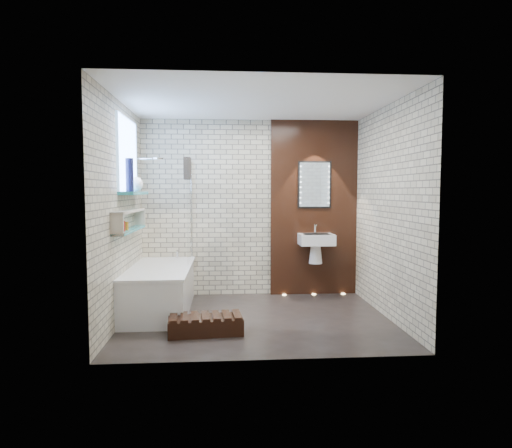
{
  "coord_description": "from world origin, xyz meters",
  "views": [
    {
      "loc": [
        -0.38,
        -5.22,
        1.55
      ],
      "look_at": [
        0.0,
        0.15,
        1.15
      ],
      "focal_mm": 30.79,
      "sensor_mm": 36.0,
      "label": 1
    }
  ],
  "objects": [
    {
      "name": "shower_head",
      "position": [
        -1.3,
        0.95,
        2.0
      ],
      "size": [
        0.18,
        0.18,
        0.02
      ],
      "primitive_type": "cylinder",
      "color": "silver",
      "rests_on": "room_shell"
    },
    {
      "name": "bath_screen",
      "position": [
        -0.87,
        0.89,
        1.28
      ],
      "size": [
        0.01,
        0.78,
        1.4
      ],
      "primitive_type": "cube",
      "color": "white",
      "rests_on": "bathtub"
    },
    {
      "name": "niche_bottles",
      "position": [
        -1.53,
        -0.13,
        1.15
      ],
      "size": [
        0.05,
        0.22,
        0.12
      ],
      "color": "#B8741C",
      "rests_on": "display_niche"
    },
    {
      "name": "display_niche",
      "position": [
        -1.53,
        0.15,
        1.2
      ],
      "size": [
        0.14,
        1.3,
        0.26
      ],
      "color": "teal",
      "rests_on": "room_shell"
    },
    {
      "name": "clerestory_window",
      "position": [
        -1.57,
        0.35,
        1.9
      ],
      "size": [
        0.18,
        1.0,
        0.94
      ],
      "color": "#7FADE0",
      "rests_on": "room_shell"
    },
    {
      "name": "floor_uplights",
      "position": [
        0.95,
        1.2,
        0.01
      ],
      "size": [
        0.96,
        0.06,
        0.01
      ],
      "color": "#FFD899",
      "rests_on": "ground"
    },
    {
      "name": "led_mirror",
      "position": [
        0.95,
        1.23,
        1.65
      ],
      "size": [
        0.5,
        0.02,
        0.7
      ],
      "color": "black",
      "rests_on": "walnut_panel"
    },
    {
      "name": "walnut_step",
      "position": [
        -0.6,
        -0.51,
        0.09
      ],
      "size": [
        0.83,
        0.43,
        0.18
      ],
      "primitive_type": "cube",
      "rotation": [
        0.0,
        0.0,
        0.09
      ],
      "color": "black",
      "rests_on": "ground"
    },
    {
      "name": "washbasin",
      "position": [
        0.95,
        1.07,
        0.79
      ],
      "size": [
        0.5,
        0.36,
        0.58
      ],
      "color": "white",
      "rests_on": "walnut_panel"
    },
    {
      "name": "room_shell",
      "position": [
        0.0,
        0.0,
        1.3
      ],
      "size": [
        3.24,
        3.2,
        2.6
      ],
      "color": "tan",
      "rests_on": "ground"
    },
    {
      "name": "towel",
      "position": [
        -0.87,
        0.62,
        1.85
      ],
      "size": [
        0.09,
        0.22,
        0.29
      ],
      "primitive_type": "cube",
      "color": "black",
      "rests_on": "bath_screen"
    },
    {
      "name": "bathtub",
      "position": [
        -1.22,
        0.45,
        0.29
      ],
      "size": [
        0.79,
        1.74,
        0.7
      ],
      "color": "white",
      "rests_on": "ground"
    },
    {
      "name": "ground",
      "position": [
        0.0,
        0.0,
        0.0
      ],
      "size": [
        3.2,
        3.2,
        0.0
      ],
      "primitive_type": "plane",
      "color": "black",
      "rests_on": "ground"
    },
    {
      "name": "sill_vases",
      "position": [
        -1.5,
        0.27,
        1.68
      ],
      "size": [
        0.19,
        0.47,
        0.39
      ],
      "color": "#131536",
      "rests_on": "clerestory_window"
    },
    {
      "name": "walnut_panel",
      "position": [
        0.95,
        1.27,
        1.3
      ],
      "size": [
        1.3,
        0.06,
        2.6
      ],
      "primitive_type": "cube",
      "color": "black",
      "rests_on": "ground"
    }
  ]
}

